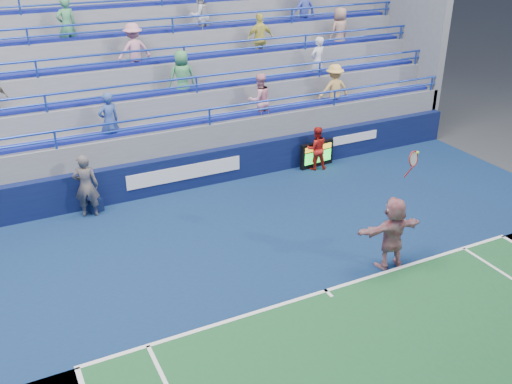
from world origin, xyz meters
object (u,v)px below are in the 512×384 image
tennis_player (393,233)px  judge_chair (94,204)px  ball_girl (316,148)px  serve_speed_board (317,154)px  line_judge (86,186)px

tennis_player → judge_chair: bearing=133.6°
judge_chair → ball_girl: (7.23, -0.22, 0.51)m
serve_speed_board → judge_chair: size_ratio=1.81×
serve_speed_board → line_judge: (-7.54, -0.18, 0.48)m
judge_chair → ball_girl: bearing=-1.7°
judge_chair → ball_girl: ball_girl is taller
judge_chair → line_judge: size_ratio=0.38×
serve_speed_board → tennis_player: bearing=-105.5°
tennis_player → line_judge: 8.25m
judge_chair → line_judge: (-0.18, -0.24, 0.70)m
serve_speed_board → ball_girl: (-0.14, -0.16, 0.30)m
line_judge → ball_girl: bearing=-164.6°
serve_speed_board → line_judge: line_judge is taller
serve_speed_board → judge_chair: 7.36m
serve_speed_board → tennis_player: (-1.64, -5.95, 0.47)m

